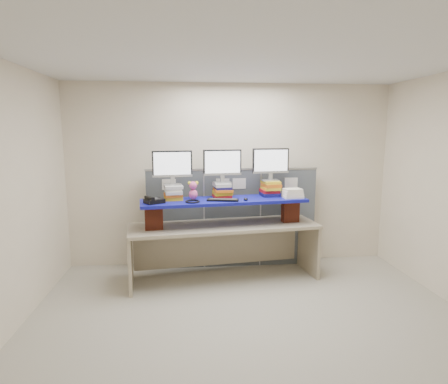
{
  "coord_description": "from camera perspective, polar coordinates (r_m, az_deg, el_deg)",
  "views": [
    {
      "loc": [
        -0.68,
        -3.77,
        2.09
      ],
      "look_at": [
        -0.18,
        1.27,
        1.25
      ],
      "focal_mm": 30.0,
      "sensor_mm": 36.0,
      "label": 1
    }
  ],
  "objects": [
    {
      "name": "keyboard",
      "position": [
        5.03,
        -0.17,
        -1.21
      ],
      "size": [
        0.44,
        0.22,
        0.03
      ],
      "rotation": [
        0.0,
        0.0,
        -0.2
      ],
      "color": "black",
      "rests_on": "blue_board"
    },
    {
      "name": "book_stack_left",
      "position": [
        5.15,
        -7.75,
        -0.05
      ],
      "size": [
        0.28,
        0.33,
        0.2
      ],
      "color": "yellow",
      "rests_on": "blue_board"
    },
    {
      "name": "monitor_left",
      "position": [
        5.1,
        -7.89,
        4.0
      ],
      "size": [
        0.54,
        0.18,
        0.47
      ],
      "rotation": [
        0.0,
        0.0,
        0.12
      ],
      "color": "#ACACB1",
      "rests_on": "book_stack_left"
    },
    {
      "name": "plush_toy",
      "position": [
        5.14,
        -4.72,
        0.29
      ],
      "size": [
        0.15,
        0.11,
        0.25
      ],
      "rotation": [
        0.0,
        0.0,
        0.12
      ],
      "color": "#E65796",
      "rests_on": "blue_board"
    },
    {
      "name": "book_stack_center",
      "position": [
        5.26,
        -0.24,
        0.24
      ],
      "size": [
        0.28,
        0.32,
        0.21
      ],
      "color": "#AD1319",
      "rests_on": "blue_board"
    },
    {
      "name": "blue_board",
      "position": [
        5.16,
        0.0,
        -1.32
      ],
      "size": [
        2.32,
        0.84,
        0.04
      ],
      "primitive_type": "cube",
      "rotation": [
        0.0,
        0.0,
        0.12
      ],
      "color": "#0F086C",
      "rests_on": "brick_pier_left"
    },
    {
      "name": "cubicle_partition",
      "position": [
        5.75,
        1.27,
        -3.92
      ],
      "size": [
        2.6,
        0.06,
        1.53
      ],
      "color": "#484E55",
      "rests_on": "ground"
    },
    {
      "name": "binder_stack",
      "position": [
        5.34,
        10.41,
        -0.22
      ],
      "size": [
        0.29,
        0.24,
        0.13
      ],
      "rotation": [
        0.0,
        0.0,
        0.1
      ],
      "color": "white",
      "rests_on": "blue_board"
    },
    {
      "name": "brick_pier_right",
      "position": [
        5.43,
        10.07,
        -2.85
      ],
      "size": [
        0.25,
        0.15,
        0.32
      ],
      "primitive_type": "cube",
      "rotation": [
        0.0,
        0.0,
        0.12
      ],
      "color": "maroon",
      "rests_on": "desk"
    },
    {
      "name": "desk",
      "position": [
        5.27,
        0.0,
        -6.66
      ],
      "size": [
        2.69,
        1.07,
        0.79
      ],
      "rotation": [
        0.0,
        0.0,
        0.12
      ],
      "color": "tan",
      "rests_on": "ground"
    },
    {
      "name": "book_stack_right",
      "position": [
        5.44,
        7.06,
        0.52
      ],
      "size": [
        0.28,
        0.32,
        0.22
      ],
      "color": "#12114D",
      "rests_on": "blue_board"
    },
    {
      "name": "monitor_center",
      "position": [
        5.21,
        -0.25,
        4.26
      ],
      "size": [
        0.54,
        0.18,
        0.47
      ],
      "rotation": [
        0.0,
        0.0,
        0.12
      ],
      "color": "#ACACB1",
      "rests_on": "book_stack_center"
    },
    {
      "name": "mouse",
      "position": [
        5.07,
        3.33,
        -1.1
      ],
      "size": [
        0.08,
        0.11,
        0.03
      ],
      "primitive_type": "ellipsoid",
      "rotation": [
        0.0,
        0.0,
        -0.24
      ],
      "color": "black",
      "rests_on": "blue_board"
    },
    {
      "name": "desk_phone",
      "position": [
        4.95,
        -10.67,
        -1.29
      ],
      "size": [
        0.29,
        0.29,
        0.09
      ],
      "rotation": [
        0.0,
        0.0,
        0.55
      ],
      "color": "black",
      "rests_on": "blue_board"
    },
    {
      "name": "brick_pier_left",
      "position": [
        5.03,
        -10.65,
        -3.86
      ],
      "size": [
        0.25,
        0.15,
        0.32
      ],
      "primitive_type": "cube",
      "rotation": [
        0.0,
        0.0,
        0.12
      ],
      "color": "maroon",
      "rests_on": "desk"
    },
    {
      "name": "monitor_right",
      "position": [
        5.4,
        7.12,
        4.49
      ],
      "size": [
        0.54,
        0.18,
        0.47
      ],
      "rotation": [
        0.0,
        0.0,
        0.12
      ],
      "color": "#ACACB1",
      "rests_on": "book_stack_right"
    },
    {
      "name": "room",
      "position": [
        3.89,
        4.45,
        -0.87
      ],
      "size": [
        5.0,
        4.0,
        2.8
      ],
      "color": "#EEDFC4",
      "rests_on": "ground"
    },
    {
      "name": "headset",
      "position": [
        4.94,
        -4.81,
        -1.45
      ],
      "size": [
        0.23,
        0.23,
        0.02
      ],
      "primitive_type": "torus",
      "rotation": [
        0.0,
        0.0,
        -0.16
      ],
      "color": "black",
      "rests_on": "blue_board"
    }
  ]
}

